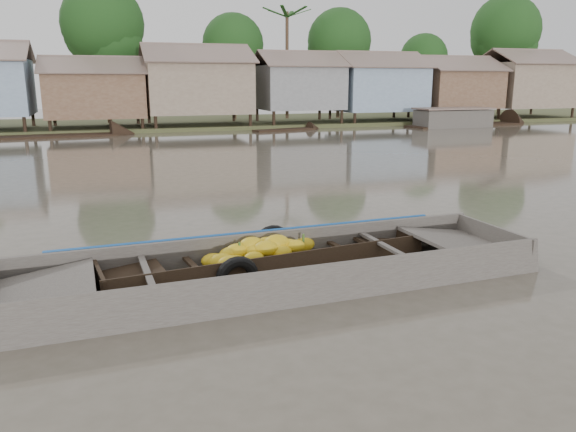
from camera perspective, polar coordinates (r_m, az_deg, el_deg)
name	(u,v)px	position (r m, az deg, el deg)	size (l,w,h in m)	color
ground	(347,278)	(9.20, 6.02, -6.33)	(120.00, 120.00, 0.00)	#534D3F
riverbank	(199,80)	(40.27, -9.07, 13.44)	(120.00, 12.47, 10.22)	#384723
banana_boat	(263,259)	(9.59, -2.54, -4.42)	(5.73, 2.05, 0.81)	black
viewer_boat	(277,276)	(9.01, -1.08, -6.12)	(8.63, 2.55, 0.69)	#46403B
distant_boats	(370,127)	(36.37, 8.32, 8.93)	(49.25, 15.54, 1.38)	black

